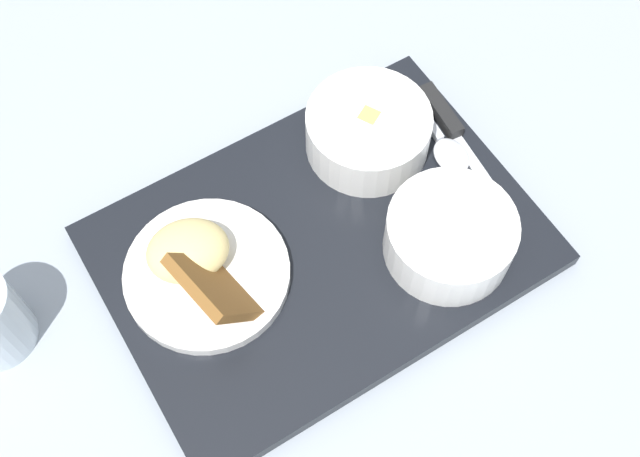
{
  "coord_description": "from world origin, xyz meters",
  "views": [
    {
      "loc": [
        0.25,
        0.3,
        0.77
      ],
      "look_at": [
        0.0,
        0.0,
        0.05
      ],
      "focal_mm": 45.0,
      "sensor_mm": 36.0,
      "label": 1
    }
  ],
  "objects_px": {
    "bowl_salad": "(450,235)",
    "plate_main": "(202,268)",
    "bowl_soup": "(368,129)",
    "spoon": "(443,143)",
    "knife": "(447,121)"
  },
  "relations": [
    {
      "from": "knife",
      "to": "bowl_salad",
      "type": "bearing_deg",
      "value": -30.68
    },
    {
      "from": "knife",
      "to": "bowl_soup",
      "type": "bearing_deg",
      "value": -99.17
    },
    {
      "from": "bowl_soup",
      "to": "knife",
      "type": "distance_m",
      "value": 0.1
    },
    {
      "from": "bowl_soup",
      "to": "knife",
      "type": "bearing_deg",
      "value": 157.49
    },
    {
      "from": "plate_main",
      "to": "spoon",
      "type": "xyz_separation_m",
      "value": [
        -0.3,
        0.04,
        -0.01
      ]
    },
    {
      "from": "plate_main",
      "to": "spoon",
      "type": "distance_m",
      "value": 0.31
    },
    {
      "from": "bowl_soup",
      "to": "spoon",
      "type": "relative_size",
      "value": 0.99
    },
    {
      "from": "bowl_soup",
      "to": "knife",
      "type": "xyz_separation_m",
      "value": [
        -0.09,
        0.04,
        -0.02
      ]
    },
    {
      "from": "bowl_soup",
      "to": "bowl_salad",
      "type": "bearing_deg",
      "value": 82.01
    },
    {
      "from": "spoon",
      "to": "knife",
      "type": "bearing_deg",
      "value": 140.76
    },
    {
      "from": "bowl_salad",
      "to": "bowl_soup",
      "type": "bearing_deg",
      "value": -97.99
    },
    {
      "from": "bowl_soup",
      "to": "plate_main",
      "type": "height_order",
      "value": "plate_main"
    },
    {
      "from": "bowl_salad",
      "to": "plate_main",
      "type": "distance_m",
      "value": 0.26
    },
    {
      "from": "spoon",
      "to": "plate_main",
      "type": "bearing_deg",
      "value": -83.64
    },
    {
      "from": "knife",
      "to": "spoon",
      "type": "height_order",
      "value": "knife"
    }
  ]
}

